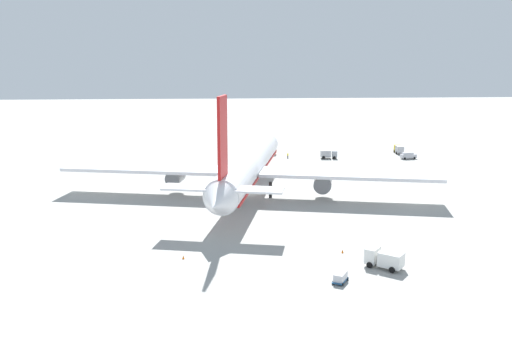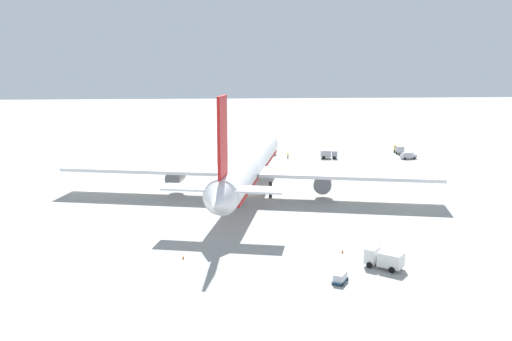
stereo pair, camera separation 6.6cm
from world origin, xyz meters
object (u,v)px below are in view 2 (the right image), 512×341
(traffic_cone_2, at_px, (342,251))
(service_truck_4, at_px, (399,149))
(service_truck_2, at_px, (265,149))
(traffic_cone_0, at_px, (183,257))
(service_truck_3, at_px, (329,154))
(ground_worker_0, at_px, (288,155))
(airliner, at_px, (249,166))
(traffic_cone_1, at_px, (80,171))
(baggage_cart_1, at_px, (340,277))
(ground_worker_1, at_px, (256,156))
(service_truck_1, at_px, (384,258))
(service_van, at_px, (408,155))

(traffic_cone_2, bearing_deg, service_truck_4, -23.53)
(service_truck_2, height_order, traffic_cone_0, service_truck_2)
(service_truck_3, height_order, ground_worker_0, service_truck_3)
(airliner, xyz_separation_m, traffic_cone_1, (28.49, 43.11, -6.16))
(ground_worker_0, bearing_deg, service_truck_3, -96.16)
(traffic_cone_2, bearing_deg, service_truck_3, -10.08)
(service_truck_2, bearing_deg, airliner, 171.19)
(service_truck_3, distance_m, traffic_cone_2, 82.65)
(service_truck_4, relative_size, baggage_cart_1, 1.52)
(airliner, height_order, service_truck_2, airliner)
(ground_worker_1, relative_size, traffic_cone_1, 3.12)
(service_truck_4, distance_m, ground_worker_1, 46.33)
(ground_worker_0, relative_size, ground_worker_1, 0.97)
(service_truck_4, distance_m, traffic_cone_1, 96.44)
(ground_worker_1, bearing_deg, baggage_cart_1, -177.20)
(service_truck_2, bearing_deg, baggage_cart_1, -179.30)
(ground_worker_1, relative_size, traffic_cone_2, 3.12)
(airliner, bearing_deg, ground_worker_1, -6.10)
(airliner, distance_m, traffic_cone_2, 40.07)
(service_truck_1, bearing_deg, airliner, 20.77)
(service_truck_1, relative_size, service_truck_4, 1.11)
(service_truck_4, relative_size, traffic_cone_2, 9.21)
(service_truck_1, relative_size, traffic_cone_2, 10.20)
(baggage_cart_1, height_order, traffic_cone_0, baggage_cart_1)
(service_truck_2, xyz_separation_m, service_truck_4, (-1.61, -42.61, -0.28))
(service_truck_3, bearing_deg, service_van, -95.97)
(baggage_cart_1, bearing_deg, ground_worker_0, -3.18)
(service_truck_4, xyz_separation_m, ground_worker_0, (-5.72, 36.16, -0.60))
(service_truck_2, bearing_deg, traffic_cone_1, 114.98)
(service_van, xyz_separation_m, ground_worker_1, (3.48, 45.63, -0.16))
(service_truck_2, relative_size, service_truck_3, 1.38)
(service_truck_3, relative_size, traffic_cone_1, 9.40)
(service_truck_3, xyz_separation_m, ground_worker_0, (1.31, 12.15, -0.56))
(service_truck_1, distance_m, service_truck_2, 96.92)
(ground_worker_1, xyz_separation_m, traffic_cone_2, (-82.37, -7.45, -0.60))
(baggage_cart_1, height_order, traffic_cone_2, baggage_cart_1)
(traffic_cone_2, bearing_deg, service_van, -25.82)
(airliner, height_order, service_truck_1, airliner)
(airliner, bearing_deg, baggage_cart_1, -169.16)
(traffic_cone_1, bearing_deg, service_truck_4, -76.66)
(service_truck_4, height_order, baggage_cart_1, service_truck_4)
(baggage_cart_1, relative_size, ground_worker_0, 2.01)
(ground_worker_0, bearing_deg, airliner, 162.09)
(service_truck_2, distance_m, ground_worker_0, 9.80)
(baggage_cart_1, relative_size, traffic_cone_0, 6.08)
(airliner, relative_size, service_van, 16.53)
(service_truck_2, relative_size, baggage_cart_1, 2.13)
(service_truck_2, relative_size, service_truck_4, 1.40)
(service_truck_2, bearing_deg, ground_worker_0, -138.70)
(service_truck_1, xyz_separation_m, ground_worker_0, (89.20, 2.21, -0.63))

